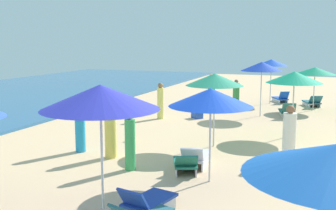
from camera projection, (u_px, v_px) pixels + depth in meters
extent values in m
cylinder|color=silver|center=(102.00, 164.00, 8.40)|extent=(0.05, 0.05, 2.25)
cone|color=#2F32BF|center=(100.00, 97.00, 8.19)|extent=(2.40, 2.40, 0.50)
cube|color=silver|center=(161.00, 210.00, 8.57)|extent=(1.07, 0.28, 0.24)
cube|color=silver|center=(139.00, 204.00, 8.89)|extent=(1.07, 0.28, 0.24)
cube|color=#2544A4|center=(150.00, 200.00, 8.71)|extent=(1.33, 0.93, 0.06)
cube|color=#2544A4|center=(133.00, 199.00, 8.22)|extent=(0.44, 0.69, 0.43)
cylinder|color=silver|center=(214.00, 116.00, 14.04)|extent=(0.05, 0.05, 2.10)
cone|color=#268F6A|center=(215.00, 79.00, 13.85)|extent=(1.95, 1.95, 0.41)
cylinder|color=silver|center=(210.00, 144.00, 10.52)|extent=(0.05, 0.05, 1.97)
cone|color=blue|center=(211.00, 97.00, 10.33)|extent=(2.14, 2.14, 0.46)
cube|color=silver|center=(195.00, 167.00, 11.45)|extent=(0.96, 0.42, 0.23)
cube|color=silver|center=(176.00, 168.00, 11.44)|extent=(0.96, 0.42, 0.23)
cube|color=#216D58|center=(185.00, 162.00, 11.42)|extent=(1.28, 1.00, 0.06)
cube|color=#216D58|center=(186.00, 161.00, 10.89)|extent=(0.57, 0.69, 0.40)
cube|color=silver|center=(206.00, 161.00, 11.98)|extent=(1.25, 0.17, 0.25)
cube|color=silver|center=(187.00, 160.00, 12.12)|extent=(1.25, 0.17, 0.25)
cube|color=silver|center=(197.00, 156.00, 12.03)|extent=(1.46, 0.80, 0.06)
cube|color=silver|center=(192.00, 155.00, 11.38)|extent=(0.33, 0.64, 0.42)
cylinder|color=silver|center=(314.00, 92.00, 21.39)|extent=(0.05, 0.05, 1.87)
cone|color=#0C845A|center=(315.00, 71.00, 21.22)|extent=(2.12, 2.12, 0.37)
cube|color=silver|center=(316.00, 104.00, 22.84)|extent=(1.04, 0.46, 0.20)
cube|color=silver|center=(306.00, 104.00, 22.83)|extent=(1.04, 0.46, 0.20)
cube|color=#236272|center=(311.00, 102.00, 22.82)|extent=(1.39, 1.09, 0.06)
cube|color=#236272|center=(315.00, 100.00, 22.22)|extent=(0.62, 0.75, 0.46)
cylinder|color=silver|center=(261.00, 94.00, 19.71)|extent=(0.05, 0.05, 2.18)
cone|color=#1536B6|center=(262.00, 66.00, 19.51)|extent=(1.98, 1.98, 0.43)
cube|color=silver|center=(292.00, 114.00, 19.92)|extent=(1.19, 0.31, 0.19)
cube|color=silver|center=(281.00, 114.00, 19.99)|extent=(1.19, 0.31, 0.19)
cube|color=#2B6961|center=(287.00, 111.00, 19.93)|extent=(1.46, 0.94, 0.06)
cube|color=#2B6961|center=(289.00, 108.00, 19.29)|extent=(0.43, 0.67, 0.52)
cylinder|color=silver|center=(293.00, 110.00, 15.59)|extent=(0.05, 0.05, 2.03)
cone|color=#109468|center=(294.00, 77.00, 15.40)|extent=(2.09, 2.09, 0.43)
cylinder|color=silver|center=(271.00, 85.00, 23.69)|extent=(0.05, 0.05, 2.18)
cone|color=blue|center=(271.00, 62.00, 23.50)|extent=(1.84, 1.84, 0.37)
cube|color=silver|center=(284.00, 100.00, 24.45)|extent=(1.00, 0.57, 0.19)
cube|color=silver|center=(276.00, 100.00, 24.38)|extent=(1.00, 0.57, 0.19)
cube|color=blue|center=(280.00, 98.00, 24.40)|extent=(1.36, 1.09, 0.06)
cube|color=blue|center=(284.00, 96.00, 23.80)|extent=(0.53, 0.62, 0.50)
cylinder|color=green|center=(130.00, 145.00, 11.52)|extent=(0.41, 0.41, 1.44)
sphere|color=tan|center=(130.00, 116.00, 11.39)|extent=(0.22, 0.22, 0.22)
cylinder|color=#F2D657|center=(111.00, 136.00, 12.74)|extent=(0.41, 0.41, 1.35)
sphere|color=beige|center=(110.00, 111.00, 12.62)|extent=(0.25, 0.25, 0.25)
cylinder|color=#23213E|center=(211.00, 89.00, 24.93)|extent=(0.48, 0.48, 1.42)
sphere|color=beige|center=(211.00, 76.00, 24.80)|extent=(0.22, 0.22, 0.22)
cylinder|color=#439948|center=(236.00, 95.00, 22.64)|extent=(0.36, 0.36, 1.29)
sphere|color=#8A614F|center=(236.00, 81.00, 22.52)|extent=(0.21, 0.21, 0.21)
cylinder|color=#2495D3|center=(80.00, 130.00, 13.42)|extent=(0.39, 0.39, 1.44)
sphere|color=#906E4E|center=(79.00, 105.00, 13.29)|extent=(0.26, 0.26, 0.26)
cylinder|color=white|center=(289.00, 137.00, 12.40)|extent=(0.53, 0.53, 1.46)
sphere|color=#955E40|center=(291.00, 109.00, 12.27)|extent=(0.25, 0.25, 0.25)
cylinder|color=#EBE16D|center=(160.00, 103.00, 19.13)|extent=(0.36, 0.36, 1.44)
sphere|color=#97693E|center=(160.00, 85.00, 19.00)|extent=(0.24, 0.24, 0.24)
cube|color=blue|center=(197.00, 114.00, 19.30)|extent=(0.60, 0.61, 0.37)
sphere|color=yellow|center=(132.00, 138.00, 14.91)|extent=(0.26, 0.26, 0.26)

